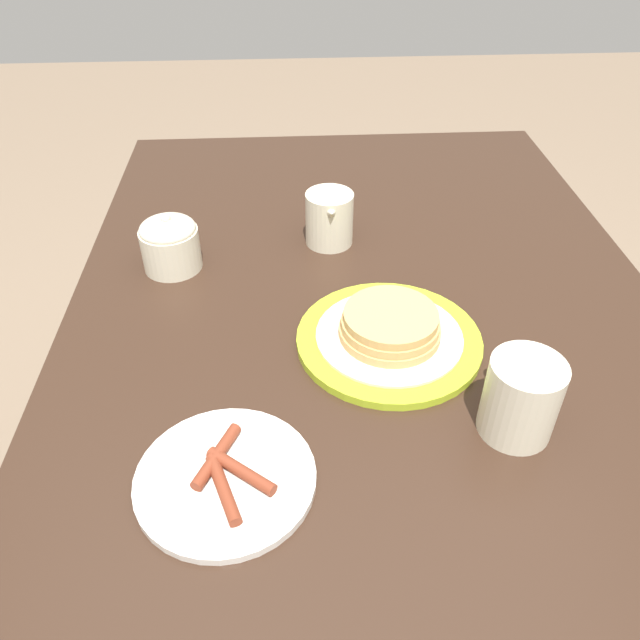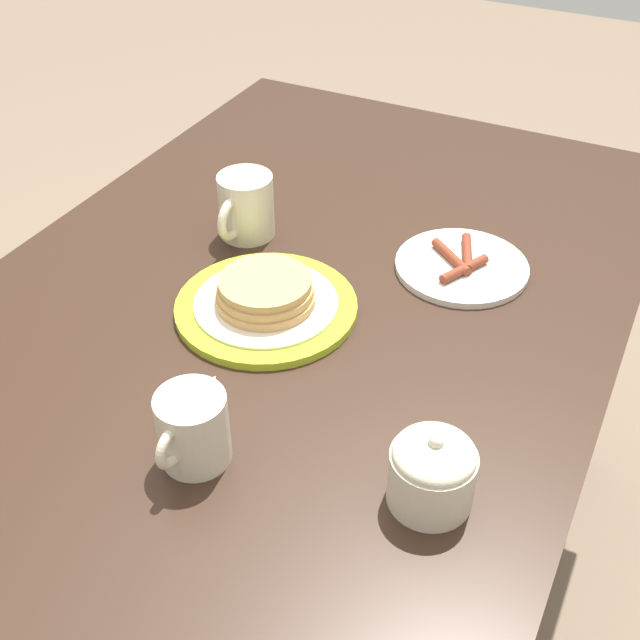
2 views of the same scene
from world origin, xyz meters
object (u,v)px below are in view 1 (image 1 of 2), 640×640
pancake_plate (390,334)px  sugar_bowl (170,243)px  side_plate_bacon (226,478)px  coffee_mug (520,395)px  creamer_pitcher (329,217)px

pancake_plate → sugar_bowl: 0.38m
pancake_plate → side_plate_bacon: 0.30m
pancake_plate → side_plate_bacon: size_ratio=1.28×
sugar_bowl → coffee_mug: bearing=-129.5°
pancake_plate → sugar_bowl: bearing=56.6°
pancake_plate → coffee_mug: coffee_mug is taller
side_plate_bacon → coffee_mug: bearing=-79.8°
pancake_plate → creamer_pitcher: creamer_pitcher is taller
coffee_mug → sugar_bowl: bearing=50.5°
creamer_pitcher → pancake_plate: bearing=-166.9°
creamer_pitcher → sugar_bowl: (-0.06, 0.25, -0.00)m
side_plate_bacon → coffee_mug: 0.34m
pancake_plate → creamer_pitcher: (0.27, 0.06, 0.03)m
coffee_mug → creamer_pitcher: 0.46m
creamer_pitcher → coffee_mug: bearing=-156.2°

